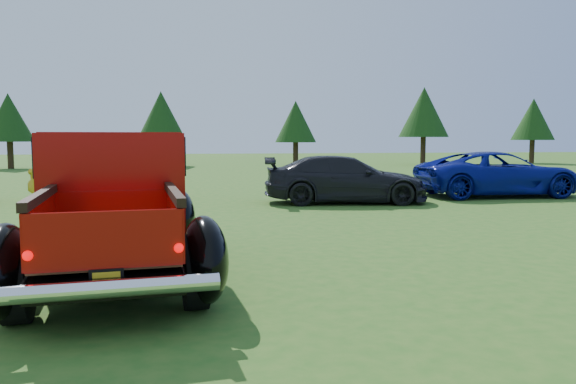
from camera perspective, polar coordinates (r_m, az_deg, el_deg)
The scene contains 10 objects.
ground at distance 8.11m, azimuth -3.42°, elevation -7.96°, with size 120.00×120.00×0.00m, color #2A5E1A.
tree_west at distance 38.52m, azimuth -26.51°, elevation 6.77°, with size 2.94×2.94×4.60m.
tree_mid_left at distance 38.93m, azimuth -12.76°, elevation 7.59°, with size 3.20×3.20×5.00m.
tree_mid_right at distance 38.47m, azimuth 0.78°, elevation 7.14°, with size 2.82×2.82×4.40m.
tree_east at distance 40.59m, azimuth 13.64°, elevation 7.87°, with size 3.46×3.46×5.40m.
tree_far_east at distance 45.69m, azimuth 23.64°, elevation 6.77°, with size 3.07×3.07×4.80m.
pickup_truck at distance 8.29m, azimuth -17.22°, elevation -1.35°, with size 2.95×5.48×1.96m.
show_car_yellow at distance 18.09m, azimuth -17.95°, elevation 1.45°, with size 1.46×4.17×1.38m, color gold.
show_car_grey at distance 16.41m, azimuth 5.84°, elevation 1.29°, with size 1.92×4.72×1.37m, color black.
show_car_blue at distance 19.41m, azimuth 20.58°, elevation 1.73°, with size 2.40×5.20×1.45m, color navy.
Camera 1 is at (-0.82, -7.84, 1.89)m, focal length 35.00 mm.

